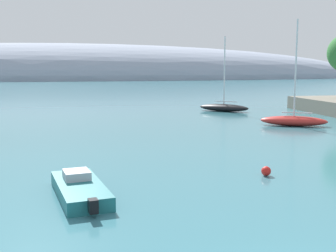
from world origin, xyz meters
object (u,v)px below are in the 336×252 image
at_px(motorboat_teal_foreground, 80,189).
at_px(mooring_buoy_red, 266,171).
at_px(sailboat_red_mid_mooring, 294,120).
at_px(sailboat_black_near_shore, 224,107).

height_order(motorboat_teal_foreground, mooring_buoy_red, motorboat_teal_foreground).
bearing_deg(sailboat_red_mid_mooring, sailboat_black_near_shore, -54.52).
bearing_deg(sailboat_black_near_shore, sailboat_red_mid_mooring, 138.47).
height_order(sailboat_red_mid_mooring, motorboat_teal_foreground, sailboat_red_mid_mooring).
height_order(sailboat_red_mid_mooring, mooring_buoy_red, sailboat_red_mid_mooring).
height_order(sailboat_black_near_shore, mooring_buoy_red, sailboat_black_near_shore).
bearing_deg(mooring_buoy_red, motorboat_teal_foreground, -170.00).
bearing_deg(mooring_buoy_red, sailboat_black_near_shore, 75.06).
bearing_deg(sailboat_black_near_shore, motorboat_teal_foreground, 101.22).
distance_m(sailboat_red_mid_mooring, motorboat_teal_foreground, 28.92).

